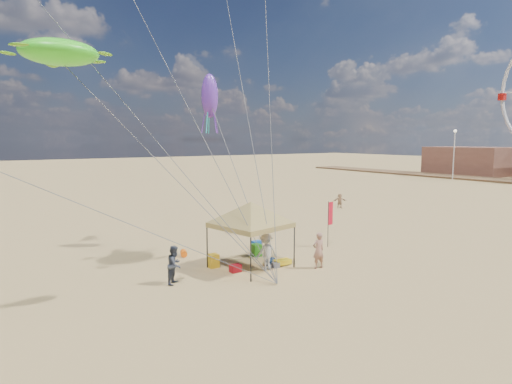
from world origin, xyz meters
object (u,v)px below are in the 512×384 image
Objects in this scene: feather_flag at (330,216)px; cooler_red at (235,268)px; cooler_blue at (256,244)px; lamp_north at (454,146)px; canopy_tent at (251,204)px; person_near_a at (318,250)px; person_far_c at (340,201)px; chair_green at (256,250)px; chair_yellow at (213,261)px; person_near_b at (175,265)px; beach_cart at (282,262)px; person_near_c at (266,252)px.

cooler_red is (-7.54, -1.18, -1.72)m from feather_flag.
lamp_north is at bearing 20.09° from cooler_blue.
canopy_tent is 3.34× the size of person_near_a.
person_far_c reaches higher than cooler_red.
lamp_north reaches higher than chair_green.
cooler_blue is 2.13m from chair_green.
person_near_b is (-2.66, -1.26, 0.55)m from chair_yellow.
chair_green is 2.30m from beach_cart.
beach_cart is 0.62× the size of person_far_c.
feather_flag is 4.06× the size of chair_green.
feather_flag is at bearing -37.18° from person_near_b.
feather_flag is at bearing 8.30° from canopy_tent.
person_near_c is (-1.01, -2.42, 0.60)m from chair_green.
chair_yellow is (-1.63, 1.09, -2.96)m from canopy_tent.
chair_green is at bearing 172.17° from feather_flag.
person_near_a is (-3.65, -3.01, -0.96)m from feather_flag.
canopy_tent is 7.02× the size of beach_cart.
person_near_a is 0.23× the size of lamp_north.
person_near_b is at bearing -6.19° from person_near_c.
feather_flag is at bearing -108.47° from person_far_c.
chair_green is (-1.20, -1.76, 0.16)m from cooler_blue.
person_near_a is (2.82, -2.07, -2.37)m from canopy_tent.
beach_cart is 2.03m from person_near_a.
cooler_blue is 0.77× the size of chair_yellow.
feather_flag is 1.58× the size of person_near_b.
lamp_north reaches higher than person_far_c.
chair_green is at bearing -65.22° from person_near_a.
lamp_north is at bearing 23.47° from beach_cart.
lamp_north is at bearing 22.11° from cooler_red.
chair_green is 57.77m from lamp_north.
cooler_red is 4.37m from person_near_a.
person_near_a is 7.35m from person_near_b.
lamp_north reaches higher than person_near_b.
cooler_red is 1.00× the size of cooler_blue.
beach_cart is at bearing -156.53° from lamp_north.
person_near_c is at bearing -50.51° from person_near_b.
feather_flag is 5.27× the size of cooler_red.
person_near_a is 20.03m from person_far_c.
person_far_c reaches higher than beach_cart.
person_near_b is at bearing -123.61° from person_far_c.
cooler_red is 3.14m from chair_green.
person_near_a is 1.30× the size of person_far_c.
beach_cart is at bearing -44.01° from person_near_a.
person_near_a reaches higher than chair_green.
person_near_b is at bearing -10.63° from person_near_a.
person_far_c is at bearing 32.62° from canopy_tent.
person_far_c is at bearing -163.26° from lamp_north.
chair_yellow is 3.64m from beach_cart.
person_near_c is at bearing -173.77° from beach_cart.
canopy_tent is at bearing -131.27° from chair_green.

